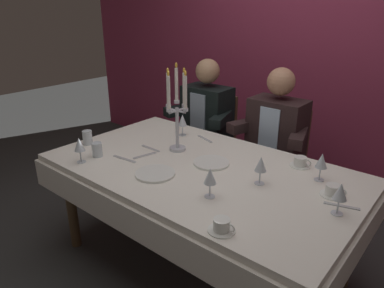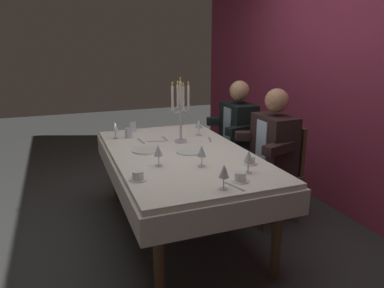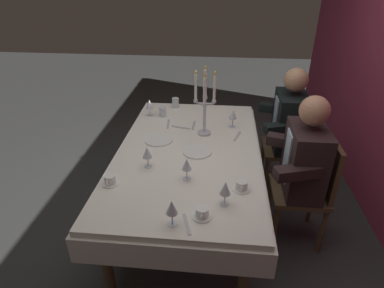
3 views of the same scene
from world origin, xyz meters
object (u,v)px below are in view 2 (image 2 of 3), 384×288
at_px(dinner_plate_1, 146,150).
at_px(water_tumbler_1, 128,133).
at_px(coffee_cup_2, 240,177).
at_px(seated_diner_0, 239,128).
at_px(water_tumbler_0, 133,127).
at_px(wine_glass_2, 199,124).
at_px(wine_glass_0, 115,127).
at_px(coffee_cup_1, 138,176).
at_px(seated_diner_1, 274,144).
at_px(wine_glass_5, 223,172).
at_px(candelabra, 181,112).
at_px(wine_glass_4, 158,151).
at_px(dining_table, 180,165).
at_px(dinner_plate_0, 189,151).
at_px(coffee_cup_0, 250,160).
at_px(wine_glass_1, 202,152).
at_px(wine_glass_3, 249,157).

distance_m(dinner_plate_1, water_tumbler_1, 0.49).
bearing_deg(coffee_cup_2, seated_diner_0, 152.31).
bearing_deg(water_tumbler_0, wine_glass_2, 54.99).
bearing_deg(wine_glass_0, coffee_cup_1, -1.61).
height_order(water_tumbler_1, seated_diner_1, seated_diner_1).
bearing_deg(wine_glass_5, seated_diner_1, 131.00).
relative_size(candelabra, wine_glass_4, 3.61).
distance_m(dining_table, water_tumbler_1, 0.71).
height_order(candelabra, wine_glass_4, candelabra).
relative_size(dinner_plate_0, coffee_cup_0, 1.71).
distance_m(coffee_cup_0, coffee_cup_1, 0.86).
height_order(dinner_plate_0, water_tumbler_1, water_tumbler_1).
height_order(wine_glass_2, seated_diner_1, seated_diner_1).
xyz_separation_m(wine_glass_4, coffee_cup_2, (0.49, 0.42, -0.09)).
relative_size(dining_table, water_tumbler_1, 20.52).
bearing_deg(wine_glass_2, wine_glass_4, -40.24).
relative_size(candelabra, wine_glass_2, 3.61).
distance_m(wine_glass_2, water_tumbler_0, 0.70).
distance_m(wine_glass_4, seated_diner_1, 1.17).
relative_size(wine_glass_4, water_tumbler_1, 1.74).
distance_m(wine_glass_2, coffee_cup_0, 0.93).
bearing_deg(wine_glass_2, candelabra, -55.72).
bearing_deg(candelabra, coffee_cup_0, 20.85).
relative_size(dining_table, seated_diner_1, 1.56).
height_order(water_tumbler_1, coffee_cup_0, water_tumbler_1).
xyz_separation_m(candelabra, wine_glass_0, (-0.33, -0.54, -0.17)).
height_order(candelabra, water_tumbler_1, candelabra).
bearing_deg(water_tumbler_0, seated_diner_1, 50.53).
bearing_deg(candelabra, water_tumbler_1, -128.29).
relative_size(wine_glass_5, seated_diner_1, 0.13).
bearing_deg(dinner_plate_1, wine_glass_2, 117.59).
height_order(water_tumbler_0, seated_diner_0, seated_diner_0).
bearing_deg(coffee_cup_1, wine_glass_5, 53.56).
height_order(wine_glass_0, wine_glass_2, same).
distance_m(dinner_plate_0, wine_glass_5, 0.82).
bearing_deg(wine_glass_4, wine_glass_0, -168.88).
xyz_separation_m(wine_glass_0, coffee_cup_2, (1.38, 0.60, -0.09)).
relative_size(wine_glass_4, coffee_cup_0, 1.24).
relative_size(coffee_cup_0, seated_diner_0, 0.11).
xyz_separation_m(candelabra, wine_glass_1, (0.68, -0.07, -0.17)).
distance_m(water_tumbler_1, coffee_cup_2, 1.45).
bearing_deg(seated_diner_0, water_tumbler_1, -89.56).
relative_size(dining_table, candelabra, 3.27).
relative_size(dining_table, wine_glass_3, 11.83).
height_order(wine_glass_4, coffee_cup_2, wine_glass_4).
height_order(wine_glass_2, wine_glass_3, same).
xyz_separation_m(coffee_cup_1, seated_diner_1, (-0.43, 1.35, -0.03)).
bearing_deg(candelabra, dinner_plate_1, -67.34).
bearing_deg(coffee_cup_2, coffee_cup_0, 140.39).
xyz_separation_m(dining_table, water_tumbler_1, (-0.62, -0.31, 0.17)).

